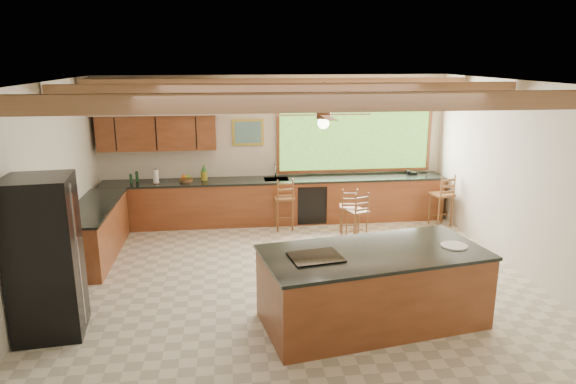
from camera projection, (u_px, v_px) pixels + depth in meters
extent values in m
plane|color=beige|center=(295.00, 280.00, 7.96)|extent=(7.20, 7.20, 0.00)
cube|color=beige|center=(275.00, 148.00, 10.70)|extent=(7.20, 0.04, 3.00)
cube|color=beige|center=(345.00, 276.00, 4.46)|extent=(7.20, 0.04, 3.00)
cube|color=beige|center=(40.00, 193.00, 7.16)|extent=(0.04, 6.50, 3.00)
cube|color=beige|center=(524.00, 179.00, 8.00)|extent=(0.04, 6.50, 3.00)
cube|color=#9F7F4F|center=(296.00, 82.00, 7.20)|extent=(7.20, 6.50, 0.04)
cube|color=#A26C51|center=(315.00, 102.00, 5.70)|extent=(7.10, 0.15, 0.22)
cube|color=#A26C51|center=(291.00, 90.00, 7.71)|extent=(7.10, 0.15, 0.22)
cube|color=#A26C51|center=(279.00, 84.00, 9.44)|extent=(7.10, 0.15, 0.22)
cube|color=brown|center=(157.00, 132.00, 10.14)|extent=(2.30, 0.35, 0.70)
cube|color=beige|center=(155.00, 102.00, 9.92)|extent=(2.60, 0.50, 0.48)
cylinder|color=#FFEABF|center=(119.00, 115.00, 9.90)|extent=(0.10, 0.10, 0.01)
cylinder|color=#FFEABF|center=(192.00, 114.00, 10.06)|extent=(0.10, 0.10, 0.01)
cube|color=#78A73B|center=(355.00, 139.00, 10.82)|extent=(3.20, 0.04, 1.30)
cube|color=gold|center=(248.00, 132.00, 10.52)|extent=(0.64, 0.03, 0.54)
cube|color=#386553|center=(248.00, 132.00, 10.50)|extent=(0.54, 0.01, 0.44)
cube|color=brown|center=(276.00, 202.00, 10.64)|extent=(7.00, 0.65, 0.88)
cube|color=black|center=(276.00, 180.00, 10.53)|extent=(7.04, 0.69, 0.04)
cube|color=brown|center=(96.00, 232.00, 8.77)|extent=(0.65, 2.35, 0.88)
cube|color=black|center=(93.00, 207.00, 8.65)|extent=(0.69, 2.39, 0.04)
cube|color=black|center=(312.00, 206.00, 10.41)|extent=(0.60, 0.02, 0.78)
cube|color=silver|center=(276.00, 180.00, 10.52)|extent=(0.50, 0.38, 0.03)
cylinder|color=silver|center=(275.00, 170.00, 10.67)|extent=(0.03, 0.03, 0.30)
cylinder|color=silver|center=(276.00, 165.00, 10.55)|extent=(0.03, 0.20, 0.03)
cylinder|color=silver|center=(156.00, 177.00, 10.14)|extent=(0.11, 0.11, 0.27)
cylinder|color=#183D1D|center=(131.00, 179.00, 10.16)|extent=(0.05, 0.05, 0.18)
cylinder|color=#183D1D|center=(137.00, 177.00, 10.29)|extent=(0.06, 0.06, 0.21)
cube|color=black|center=(411.00, 172.00, 10.92)|extent=(0.22, 0.18, 0.09)
cube|color=brown|center=(372.00, 288.00, 6.59)|extent=(2.95, 1.74, 0.94)
cube|color=black|center=(374.00, 253.00, 6.47)|extent=(3.00, 1.79, 0.04)
cube|color=black|center=(316.00, 257.00, 6.24)|extent=(0.69, 0.59, 0.02)
cylinder|color=silver|center=(454.00, 246.00, 6.62)|extent=(0.34, 0.34, 0.02)
cube|color=black|center=(45.00, 258.00, 6.20)|extent=(0.85, 0.83, 2.00)
cube|color=silver|center=(78.00, 256.00, 6.24)|extent=(0.03, 0.06, 1.84)
cube|color=brown|center=(284.00, 198.00, 10.16)|extent=(0.41, 0.41, 0.04)
cylinder|color=brown|center=(277.00, 216.00, 10.08)|extent=(0.04, 0.04, 0.62)
cylinder|color=brown|center=(292.00, 216.00, 10.12)|extent=(0.04, 0.04, 0.62)
cylinder|color=brown|center=(276.00, 212.00, 10.37)|extent=(0.04, 0.04, 0.62)
cylinder|color=brown|center=(290.00, 211.00, 10.41)|extent=(0.04, 0.04, 0.62)
cube|color=brown|center=(357.00, 211.00, 9.51)|extent=(0.44, 0.44, 0.04)
cylinder|color=brown|center=(351.00, 229.00, 9.44)|extent=(0.03, 0.03, 0.56)
cylinder|color=brown|center=(365.00, 228.00, 9.47)|extent=(0.03, 0.03, 0.56)
cylinder|color=brown|center=(348.00, 224.00, 9.70)|extent=(0.03, 0.03, 0.56)
cylinder|color=brown|center=(362.00, 224.00, 9.73)|extent=(0.03, 0.03, 0.56)
cube|color=brown|center=(349.00, 206.00, 9.80)|extent=(0.39, 0.39, 0.04)
cylinder|color=brown|center=(343.00, 224.00, 9.73)|extent=(0.03, 0.03, 0.56)
cylinder|color=brown|center=(357.00, 223.00, 9.76)|extent=(0.03, 0.03, 0.56)
cylinder|color=brown|center=(340.00, 219.00, 9.99)|extent=(0.03, 0.03, 0.56)
cylinder|color=brown|center=(354.00, 219.00, 10.03)|extent=(0.03, 0.03, 0.56)
cube|color=brown|center=(442.00, 194.00, 10.37)|extent=(0.47, 0.47, 0.04)
cylinder|color=brown|center=(436.00, 213.00, 10.29)|extent=(0.04, 0.04, 0.64)
cylinder|color=brown|center=(451.00, 212.00, 10.32)|extent=(0.04, 0.04, 0.64)
cylinder|color=brown|center=(430.00, 208.00, 10.58)|extent=(0.04, 0.04, 0.64)
cylinder|color=brown|center=(445.00, 208.00, 10.62)|extent=(0.04, 0.04, 0.64)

